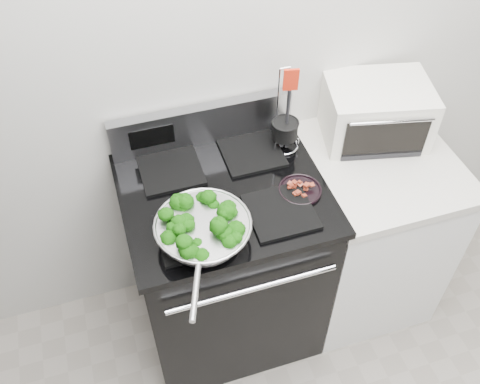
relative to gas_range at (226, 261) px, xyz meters
name	(u,v)px	position (x,y,z in m)	size (l,w,h in m)	color
back_wall	(271,41)	(0.30, 0.34, 0.86)	(4.00, 0.02, 2.70)	#B9B7B0
gas_range	(226,261)	(0.00, 0.00, 0.00)	(0.79, 0.69, 1.13)	black
counter	(363,230)	(0.68, 0.00, -0.03)	(0.62, 0.68, 0.92)	white
skillet	(203,230)	(-0.13, -0.21, 0.52)	(0.34, 0.53, 0.07)	silver
broccoli_pile	(203,226)	(-0.13, -0.21, 0.54)	(0.27, 0.27, 0.09)	black
bacon_plate	(300,188)	(0.28, -0.09, 0.48)	(0.17, 0.17, 0.04)	black
utensil_holder	(285,134)	(0.31, 0.17, 0.53)	(0.13, 0.13, 0.39)	silver
toaster_oven	(376,111)	(0.72, 0.16, 0.55)	(0.48, 0.40, 0.24)	white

